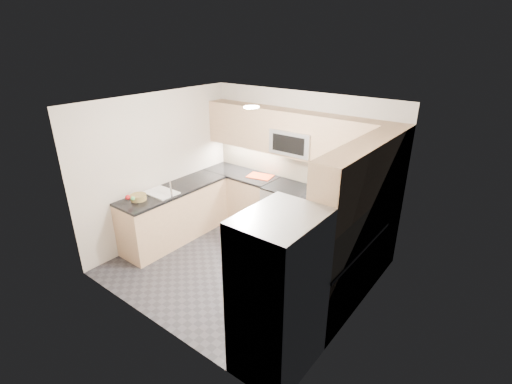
% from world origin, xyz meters
% --- Properties ---
extents(floor, '(3.60, 3.20, 0.00)m').
position_xyz_m(floor, '(0.00, 0.00, 0.00)').
color(floor, '#25252A').
rests_on(floor, ground).
extents(ceiling, '(3.60, 3.20, 0.02)m').
position_xyz_m(ceiling, '(0.00, 0.00, 2.50)').
color(ceiling, beige).
rests_on(ceiling, wall_back).
extents(wall_back, '(3.60, 0.02, 2.50)m').
position_xyz_m(wall_back, '(0.00, 1.60, 1.25)').
color(wall_back, '#BFB4A6').
rests_on(wall_back, floor).
extents(wall_front, '(3.60, 0.02, 2.50)m').
position_xyz_m(wall_front, '(0.00, -1.60, 1.25)').
color(wall_front, '#BFB4A6').
rests_on(wall_front, floor).
extents(wall_left, '(0.02, 3.20, 2.50)m').
position_xyz_m(wall_left, '(-1.80, 0.00, 1.25)').
color(wall_left, '#BFB4A6').
rests_on(wall_left, floor).
extents(wall_right, '(0.02, 3.20, 2.50)m').
position_xyz_m(wall_right, '(1.80, 0.00, 1.25)').
color(wall_right, '#BFB4A6').
rests_on(wall_right, floor).
extents(base_cab_back_left, '(1.42, 0.60, 0.90)m').
position_xyz_m(base_cab_back_left, '(-1.09, 1.30, 0.45)').
color(base_cab_back_left, tan).
rests_on(base_cab_back_left, floor).
extents(base_cab_back_right, '(1.42, 0.60, 0.90)m').
position_xyz_m(base_cab_back_right, '(1.09, 1.30, 0.45)').
color(base_cab_back_right, tan).
rests_on(base_cab_back_right, floor).
extents(base_cab_right, '(0.60, 1.70, 0.90)m').
position_xyz_m(base_cab_right, '(1.50, 0.15, 0.45)').
color(base_cab_right, tan).
rests_on(base_cab_right, floor).
extents(base_cab_peninsula, '(0.60, 2.00, 0.90)m').
position_xyz_m(base_cab_peninsula, '(-1.50, 0.00, 0.45)').
color(base_cab_peninsula, tan).
rests_on(base_cab_peninsula, floor).
extents(countertop_back_left, '(1.42, 0.63, 0.04)m').
position_xyz_m(countertop_back_left, '(-1.09, 1.30, 0.92)').
color(countertop_back_left, black).
rests_on(countertop_back_left, base_cab_back_left).
extents(countertop_back_right, '(1.42, 0.63, 0.04)m').
position_xyz_m(countertop_back_right, '(1.09, 1.30, 0.92)').
color(countertop_back_right, black).
rests_on(countertop_back_right, base_cab_back_right).
extents(countertop_right, '(0.63, 1.70, 0.04)m').
position_xyz_m(countertop_right, '(1.50, 0.15, 0.92)').
color(countertop_right, black).
rests_on(countertop_right, base_cab_right).
extents(countertop_peninsula, '(0.63, 2.00, 0.04)m').
position_xyz_m(countertop_peninsula, '(-1.50, 0.00, 0.92)').
color(countertop_peninsula, black).
rests_on(countertop_peninsula, base_cab_peninsula).
extents(upper_cab_back, '(3.60, 0.35, 0.75)m').
position_xyz_m(upper_cab_back, '(0.00, 1.43, 1.83)').
color(upper_cab_back, tan).
rests_on(upper_cab_back, wall_back).
extents(upper_cab_right, '(0.35, 1.95, 0.75)m').
position_xyz_m(upper_cab_right, '(1.62, 0.28, 1.83)').
color(upper_cab_right, tan).
rests_on(upper_cab_right, wall_right).
extents(backsplash_back, '(3.60, 0.01, 0.51)m').
position_xyz_m(backsplash_back, '(0.00, 1.60, 1.20)').
color(backsplash_back, '#C4AE8D').
rests_on(backsplash_back, wall_back).
extents(backsplash_right, '(0.01, 2.30, 0.51)m').
position_xyz_m(backsplash_right, '(1.80, 0.45, 1.20)').
color(backsplash_right, '#C4AE8D').
rests_on(backsplash_right, wall_right).
extents(gas_range, '(0.76, 0.65, 0.91)m').
position_xyz_m(gas_range, '(0.00, 1.28, 0.46)').
color(gas_range, '#A5A8AD').
rests_on(gas_range, floor).
extents(range_cooktop, '(0.76, 0.65, 0.03)m').
position_xyz_m(range_cooktop, '(0.00, 1.28, 0.92)').
color(range_cooktop, black).
rests_on(range_cooktop, gas_range).
extents(oven_door_glass, '(0.62, 0.02, 0.45)m').
position_xyz_m(oven_door_glass, '(0.00, 0.95, 0.45)').
color(oven_door_glass, black).
rests_on(oven_door_glass, gas_range).
extents(oven_handle, '(0.60, 0.02, 0.02)m').
position_xyz_m(oven_handle, '(0.00, 0.93, 0.72)').
color(oven_handle, '#B2B5BA').
rests_on(oven_handle, gas_range).
extents(microwave, '(0.76, 0.40, 0.40)m').
position_xyz_m(microwave, '(0.00, 1.40, 1.70)').
color(microwave, '#A7A9AF').
rests_on(microwave, upper_cab_back).
extents(microwave_door, '(0.60, 0.01, 0.28)m').
position_xyz_m(microwave_door, '(0.00, 1.20, 1.70)').
color(microwave_door, black).
rests_on(microwave_door, microwave).
extents(refrigerator, '(0.70, 0.90, 1.80)m').
position_xyz_m(refrigerator, '(1.45, -1.15, 0.90)').
color(refrigerator, '#A9ADB1').
rests_on(refrigerator, floor).
extents(fridge_handle_left, '(0.02, 0.02, 1.20)m').
position_xyz_m(fridge_handle_left, '(1.08, -1.33, 0.95)').
color(fridge_handle_left, '#B2B5BA').
rests_on(fridge_handle_left, refrigerator).
extents(fridge_handle_right, '(0.02, 0.02, 1.20)m').
position_xyz_m(fridge_handle_right, '(1.08, -0.97, 0.95)').
color(fridge_handle_right, '#B2B5BA').
rests_on(fridge_handle_right, refrigerator).
extents(sink_basin, '(0.52, 0.38, 0.16)m').
position_xyz_m(sink_basin, '(-1.50, -0.25, 0.88)').
color(sink_basin, white).
rests_on(sink_basin, base_cab_peninsula).
extents(faucet, '(0.03, 0.03, 0.28)m').
position_xyz_m(faucet, '(-1.24, -0.25, 1.08)').
color(faucet, silver).
rests_on(faucet, countertop_peninsula).
extents(utensil_bowl, '(0.28, 0.28, 0.15)m').
position_xyz_m(utensil_bowl, '(1.46, 1.19, 1.02)').
color(utensil_bowl, '#62A948').
rests_on(utensil_bowl, countertop_back_right).
extents(cutting_board, '(0.49, 0.39, 0.01)m').
position_xyz_m(cutting_board, '(-0.68, 1.35, 0.95)').
color(cutting_board, red).
rests_on(cutting_board, countertop_back_left).
extents(fruit_basket, '(0.32, 0.32, 0.09)m').
position_xyz_m(fruit_basket, '(-1.57, -0.64, 0.98)').
color(fruit_basket, olive).
rests_on(fruit_basket, countertop_peninsula).
extents(fruit_apple, '(0.08, 0.08, 0.08)m').
position_xyz_m(fruit_apple, '(-1.55, -0.83, 1.05)').
color(fruit_apple, red).
rests_on(fruit_apple, fruit_basket).
extents(fruit_pear, '(0.06, 0.06, 0.06)m').
position_xyz_m(fruit_pear, '(-1.46, -0.81, 1.05)').
color(fruit_pear, '#55C762').
rests_on(fruit_pear, fruit_basket).
extents(dish_towel_check, '(0.15, 0.03, 0.29)m').
position_xyz_m(dish_towel_check, '(-0.15, 0.91, 0.55)').
color(dish_towel_check, silver).
rests_on(dish_towel_check, oven_handle).
extents(dish_towel_blue, '(0.18, 0.03, 0.34)m').
position_xyz_m(dish_towel_blue, '(0.03, 0.91, 0.55)').
color(dish_towel_blue, '#304F85').
rests_on(dish_towel_blue, oven_handle).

